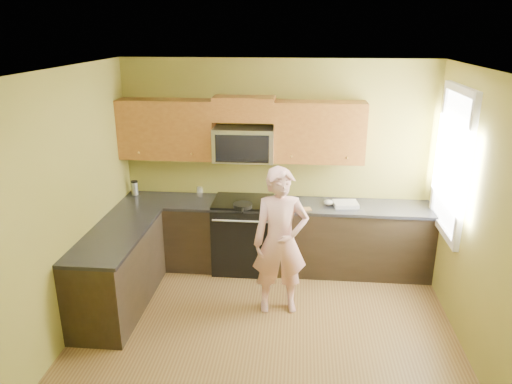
# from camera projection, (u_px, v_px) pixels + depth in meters

# --- Properties ---
(floor) EXTENTS (4.00, 4.00, 0.00)m
(floor) POSITION_uv_depth(u_px,v_px,m) (263.00, 346.00, 4.83)
(floor) COLOR brown
(floor) RESTS_ON ground
(ceiling) EXTENTS (4.00, 4.00, 0.00)m
(ceiling) POSITION_uv_depth(u_px,v_px,m) (265.00, 73.00, 3.95)
(ceiling) COLOR white
(ceiling) RESTS_ON ground
(wall_back) EXTENTS (4.00, 0.00, 4.00)m
(wall_back) POSITION_uv_depth(u_px,v_px,m) (276.00, 164.00, 6.27)
(wall_back) COLOR olive
(wall_back) RESTS_ON ground
(wall_front) EXTENTS (4.00, 0.00, 4.00)m
(wall_front) POSITION_uv_depth(u_px,v_px,m) (234.00, 371.00, 2.51)
(wall_front) COLOR olive
(wall_front) RESTS_ON ground
(wall_left) EXTENTS (0.00, 4.00, 4.00)m
(wall_left) POSITION_uv_depth(u_px,v_px,m) (56.00, 216.00, 4.57)
(wall_left) COLOR olive
(wall_left) RESTS_ON ground
(wall_right) EXTENTS (0.00, 4.00, 4.00)m
(wall_right) POSITION_uv_depth(u_px,v_px,m) (490.00, 232.00, 4.21)
(wall_right) COLOR olive
(wall_right) RESTS_ON ground
(cabinet_back_run) EXTENTS (4.00, 0.60, 0.88)m
(cabinet_back_run) POSITION_uv_depth(u_px,v_px,m) (274.00, 237.00, 6.29)
(cabinet_back_run) COLOR black
(cabinet_back_run) RESTS_ON floor
(cabinet_left_run) EXTENTS (0.60, 1.60, 0.88)m
(cabinet_left_run) POSITION_uv_depth(u_px,v_px,m) (118.00, 271.00, 5.40)
(cabinet_left_run) COLOR black
(cabinet_left_run) RESTS_ON floor
(countertop_back) EXTENTS (4.00, 0.62, 0.04)m
(countertop_back) POSITION_uv_depth(u_px,v_px,m) (274.00, 205.00, 6.13)
(countertop_back) COLOR black
(countertop_back) RESTS_ON cabinet_back_run
(countertop_left) EXTENTS (0.62, 1.60, 0.04)m
(countertop_left) POSITION_uv_depth(u_px,v_px,m) (115.00, 234.00, 5.25)
(countertop_left) COLOR black
(countertop_left) RESTS_ON cabinet_left_run
(stove) EXTENTS (0.76, 0.65, 0.95)m
(stove) POSITION_uv_depth(u_px,v_px,m) (244.00, 234.00, 6.29)
(stove) COLOR black
(stove) RESTS_ON floor
(microwave) EXTENTS (0.76, 0.40, 0.42)m
(microwave) POSITION_uv_depth(u_px,v_px,m) (244.00, 160.00, 6.08)
(microwave) COLOR silver
(microwave) RESTS_ON wall_back
(upper_cab_left) EXTENTS (1.22, 0.33, 0.75)m
(upper_cab_left) POSITION_uv_depth(u_px,v_px,m) (169.00, 158.00, 6.21)
(upper_cab_left) COLOR #8F5921
(upper_cab_left) RESTS_ON wall_back
(upper_cab_right) EXTENTS (1.12, 0.33, 0.75)m
(upper_cab_right) POSITION_uv_depth(u_px,v_px,m) (318.00, 161.00, 6.03)
(upper_cab_right) COLOR #8F5921
(upper_cab_right) RESTS_ON wall_back
(upper_cab_over_mw) EXTENTS (0.76, 0.33, 0.30)m
(upper_cab_over_mw) POSITION_uv_depth(u_px,v_px,m) (244.00, 109.00, 5.90)
(upper_cab_over_mw) COLOR #8F5921
(upper_cab_over_mw) RESTS_ON wall_back
(window) EXTENTS (0.06, 1.06, 1.66)m
(window) POSITION_uv_depth(u_px,v_px,m) (453.00, 162.00, 5.24)
(window) COLOR white
(window) RESTS_ON wall_right
(woman) EXTENTS (0.67, 0.49, 1.67)m
(woman) POSITION_uv_depth(u_px,v_px,m) (280.00, 242.00, 5.22)
(woman) COLOR #F7827B
(woman) RESTS_ON floor
(frying_pan) EXTENTS (0.28, 0.44, 0.05)m
(frying_pan) POSITION_uv_depth(u_px,v_px,m) (243.00, 207.00, 5.89)
(frying_pan) COLOR black
(frying_pan) RESTS_ON stove
(butter_tub) EXTENTS (0.15, 0.15, 0.08)m
(butter_tub) POSITION_uv_depth(u_px,v_px,m) (277.00, 203.00, 6.11)
(butter_tub) COLOR #FBFF43
(butter_tub) RESTS_ON countertop_back
(toast_slice) EXTENTS (0.13, 0.13, 0.01)m
(toast_slice) POSITION_uv_depth(u_px,v_px,m) (307.00, 209.00, 5.90)
(toast_slice) COLOR #B27F47
(toast_slice) RESTS_ON countertop_back
(napkin_a) EXTENTS (0.14, 0.15, 0.06)m
(napkin_a) POSITION_uv_depth(u_px,v_px,m) (287.00, 204.00, 6.01)
(napkin_a) COLOR silver
(napkin_a) RESTS_ON countertop_back
(napkin_b) EXTENTS (0.14, 0.15, 0.07)m
(napkin_b) POSITION_uv_depth(u_px,v_px,m) (328.00, 202.00, 6.05)
(napkin_b) COLOR silver
(napkin_b) RESTS_ON countertop_back
(dish_towel) EXTENTS (0.33, 0.27, 0.05)m
(dish_towel) POSITION_uv_depth(u_px,v_px,m) (346.00, 204.00, 6.02)
(dish_towel) COLOR white
(dish_towel) RESTS_ON countertop_back
(travel_mug) EXTENTS (0.10, 0.10, 0.19)m
(travel_mug) POSITION_uv_depth(u_px,v_px,m) (135.00, 195.00, 6.43)
(travel_mug) COLOR silver
(travel_mug) RESTS_ON countertop_back
(glass_a) EXTENTS (0.09, 0.09, 0.12)m
(glass_a) POSITION_uv_depth(u_px,v_px,m) (199.00, 191.00, 6.38)
(glass_a) COLOR silver
(glass_a) RESTS_ON countertop_back
(glass_b) EXTENTS (0.08, 0.08, 0.12)m
(glass_b) POSITION_uv_depth(u_px,v_px,m) (200.00, 192.00, 6.35)
(glass_b) COLOR silver
(glass_b) RESTS_ON countertop_back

